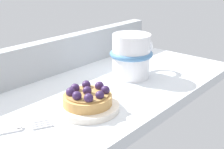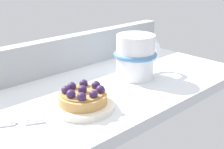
# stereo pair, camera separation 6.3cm
# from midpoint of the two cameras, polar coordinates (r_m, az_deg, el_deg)

# --- Properties ---
(ground_plane) EXTENTS (0.73, 0.33, 0.02)m
(ground_plane) POSITION_cam_midpoint_polar(r_m,az_deg,el_deg) (0.66, -0.33, -3.69)
(ground_plane) COLOR silver
(window_rail_back) EXTENTS (0.72, 0.03, 0.08)m
(window_rail_back) POSITION_cam_midpoint_polar(r_m,az_deg,el_deg) (0.75, -8.18, 3.53)
(window_rail_back) COLOR #9EA3A8
(window_rail_back) RESTS_ON ground_plane
(dessert_plate) EXTENTS (0.12, 0.12, 0.01)m
(dessert_plate) POSITION_cam_midpoint_polar(r_m,az_deg,el_deg) (0.57, -2.31, -5.94)
(dessert_plate) COLOR silver
(dessert_plate) RESTS_ON ground_plane
(raspberry_tart) EXTENTS (0.09, 0.09, 0.04)m
(raspberry_tart) POSITION_cam_midpoint_polar(r_m,az_deg,el_deg) (0.56, -2.33, -4.13)
(raspberry_tart) COLOR tan
(raspberry_tart) RESTS_ON dessert_plate
(coffee_mug) EXTENTS (0.14, 0.10, 0.10)m
(coffee_mug) POSITION_cam_midpoint_polar(r_m,az_deg,el_deg) (0.71, 7.10, 3.45)
(coffee_mug) COLOR white
(coffee_mug) RESTS_ON ground_plane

